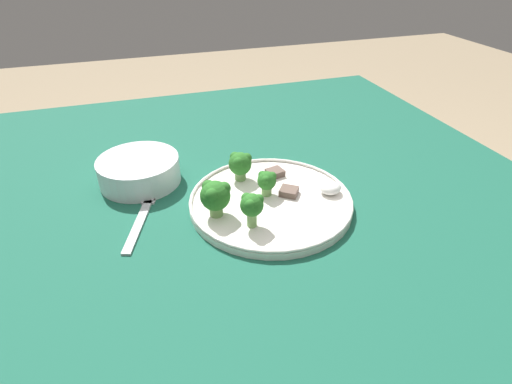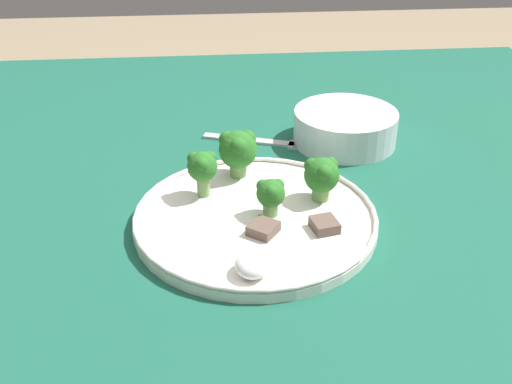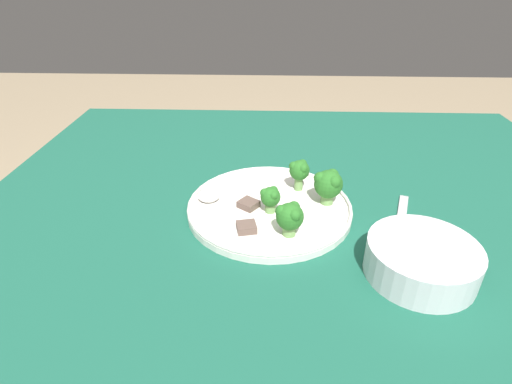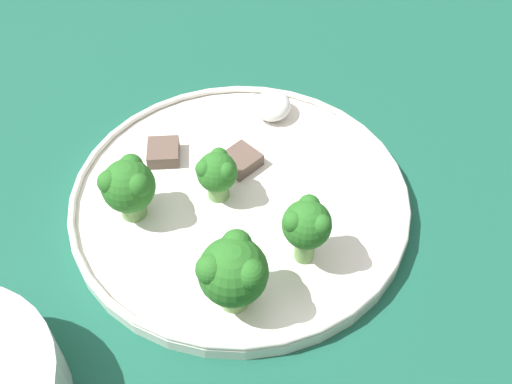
# 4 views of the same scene
# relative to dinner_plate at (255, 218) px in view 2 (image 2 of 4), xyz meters

# --- Properties ---
(table) EXTENTS (1.21, 1.17, 0.74)m
(table) POSITION_rel_dinner_plate_xyz_m (-0.06, 0.04, -0.10)
(table) COLOR #195642
(table) RESTS_ON ground_plane
(dinner_plate) EXTENTS (0.29, 0.29, 0.02)m
(dinner_plate) POSITION_rel_dinner_plate_xyz_m (0.00, 0.00, 0.00)
(dinner_plate) COLOR white
(dinner_plate) RESTS_ON table
(fork) EXTENTS (0.08, 0.19, 0.00)m
(fork) POSITION_rel_dinner_plate_xyz_m (-0.22, 0.03, -0.01)
(fork) COLOR #B2B2B7
(fork) RESTS_ON table
(cream_bowl) EXTENTS (0.15, 0.15, 0.05)m
(cream_bowl) POSITION_rel_dinner_plate_xyz_m (-0.21, 0.15, 0.01)
(cream_bowl) COLOR silver
(cream_bowl) RESTS_ON table
(broccoli_floret_near_rim_left) EXTENTS (0.04, 0.04, 0.06)m
(broccoli_floret_near_rim_left) POSITION_rel_dinner_plate_xyz_m (-0.05, -0.06, 0.04)
(broccoli_floret_near_rim_left) COLOR #709E56
(broccoli_floret_near_rim_left) RESTS_ON dinner_plate
(broccoli_floret_center_left) EXTENTS (0.04, 0.04, 0.06)m
(broccoli_floret_center_left) POSITION_rel_dinner_plate_xyz_m (-0.03, 0.08, 0.04)
(broccoli_floret_center_left) COLOR #709E56
(broccoli_floret_center_left) RESTS_ON dinner_plate
(broccoli_floret_back_left) EXTENTS (0.05, 0.05, 0.06)m
(broccoli_floret_back_left) POSITION_rel_dinner_plate_xyz_m (-0.10, -0.01, 0.04)
(broccoli_floret_back_left) COLOR #709E56
(broccoli_floret_back_left) RESTS_ON dinner_plate
(broccoli_floret_front_left) EXTENTS (0.03, 0.03, 0.05)m
(broccoli_floret_front_left) POSITION_rel_dinner_plate_xyz_m (-0.00, 0.02, 0.03)
(broccoli_floret_front_left) COLOR #709E56
(broccoli_floret_front_left) RESTS_ON dinner_plate
(meat_slice_front_slice) EXTENTS (0.04, 0.03, 0.01)m
(meat_slice_front_slice) POSITION_rel_dinner_plate_xyz_m (0.04, 0.08, 0.01)
(meat_slice_front_slice) COLOR brown
(meat_slice_front_slice) RESTS_ON dinner_plate
(meat_slice_middle_slice) EXTENTS (0.04, 0.04, 0.01)m
(meat_slice_middle_slice) POSITION_rel_dinner_plate_xyz_m (0.04, 0.01, 0.01)
(meat_slice_middle_slice) COLOR brown
(meat_slice_middle_slice) RESTS_ON dinner_plate
(sauce_dollop) EXTENTS (0.04, 0.04, 0.02)m
(sauce_dollop) POSITION_rel_dinner_plate_xyz_m (0.11, -0.01, 0.01)
(sauce_dollop) COLOR white
(sauce_dollop) RESTS_ON dinner_plate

